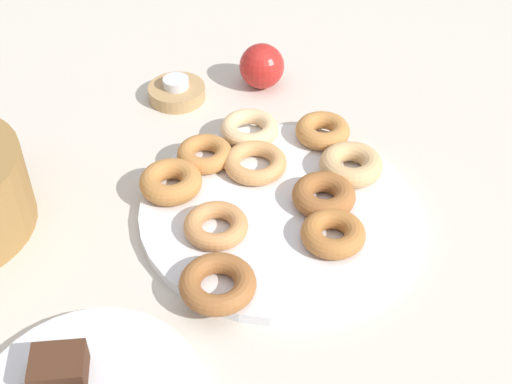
% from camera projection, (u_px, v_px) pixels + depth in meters
% --- Properties ---
extents(ground_plane, '(2.40, 2.40, 0.00)m').
position_uv_depth(ground_plane, '(278.00, 216.00, 0.94)').
color(ground_plane, beige).
extents(donut_plate, '(0.37, 0.37, 0.02)m').
position_uv_depth(donut_plate, '(278.00, 211.00, 0.93)').
color(donut_plate, silver).
rests_on(donut_plate, ground_plane).
extents(donut_0, '(0.08, 0.08, 0.03)m').
position_uv_depth(donut_0, '(333.00, 234.00, 0.87)').
color(donut_0, '#AD6B33').
rests_on(donut_0, donut_plate).
extents(donut_1, '(0.10, 0.10, 0.02)m').
position_uv_depth(donut_1, '(216.00, 226.00, 0.89)').
color(donut_1, '#C6844C').
rests_on(donut_1, donut_plate).
extents(donut_2, '(0.08, 0.08, 0.02)m').
position_uv_depth(donut_2, '(205.00, 154.00, 0.99)').
color(donut_2, '#BC7A3D').
rests_on(donut_2, donut_plate).
extents(donut_3, '(0.11, 0.11, 0.02)m').
position_uv_depth(donut_3, '(249.00, 128.00, 1.04)').
color(donut_3, '#EABC84').
rests_on(donut_3, donut_plate).
extents(donut_4, '(0.11, 0.11, 0.03)m').
position_uv_depth(donut_4, '(323.00, 131.00, 1.03)').
color(donut_4, '#BC7A3D').
rests_on(donut_4, donut_plate).
extents(donut_5, '(0.12, 0.12, 0.03)m').
position_uv_depth(donut_5, '(351.00, 164.00, 0.97)').
color(donut_5, tan).
rests_on(donut_5, donut_plate).
extents(donut_6, '(0.09, 0.09, 0.02)m').
position_uv_depth(donut_6, '(255.00, 163.00, 0.98)').
color(donut_6, tan).
rests_on(donut_6, donut_plate).
extents(donut_7, '(0.11, 0.11, 0.03)m').
position_uv_depth(donut_7, '(171.00, 182.00, 0.95)').
color(donut_7, '#BC7A3D').
rests_on(donut_7, donut_plate).
extents(donut_8, '(0.13, 0.13, 0.03)m').
position_uv_depth(donut_8, '(218.00, 284.00, 0.81)').
color(donut_8, '#995B2D').
rests_on(donut_8, donut_plate).
extents(donut_9, '(0.12, 0.12, 0.03)m').
position_uv_depth(donut_9, '(323.00, 194.00, 0.93)').
color(donut_9, '#995B2D').
rests_on(donut_9, donut_plate).
extents(brownie_far, '(0.05, 0.06, 0.03)m').
position_uv_depth(brownie_far, '(59.00, 368.00, 0.72)').
color(brownie_far, '#472819').
rests_on(brownie_far, cake_plate).
extents(candle_holder, '(0.09, 0.09, 0.02)m').
position_uv_depth(candle_holder, '(177.00, 93.00, 1.14)').
color(candle_holder, tan).
rests_on(candle_holder, ground_plane).
extents(tealight, '(0.04, 0.04, 0.01)m').
position_uv_depth(tealight, '(176.00, 83.00, 1.13)').
color(tealight, silver).
rests_on(tealight, candle_holder).
extents(apple, '(0.07, 0.07, 0.07)m').
position_uv_depth(apple, '(262.00, 66.00, 1.15)').
color(apple, red).
rests_on(apple, ground_plane).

